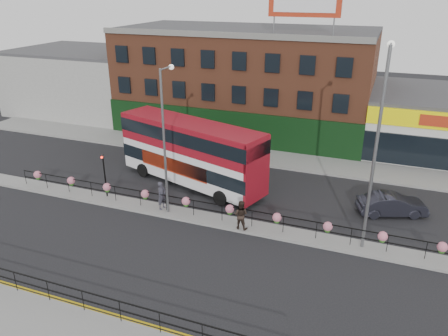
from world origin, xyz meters
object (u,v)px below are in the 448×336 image
(lamp_column_west, at_px, (165,130))
(lamp_column_east, at_px, (378,134))
(pedestrian_b, at_px, (241,215))
(pedestrian_a, at_px, (162,195))
(car, at_px, (392,204))
(double_decker_bus, at_px, (191,147))

(lamp_column_west, xyz_separation_m, lamp_column_east, (12.48, 0.28, 1.10))
(pedestrian_b, height_order, lamp_column_east, lamp_column_east)
(lamp_column_east, bearing_deg, pedestrian_a, -178.94)
(car, bearing_deg, double_decker_bus, 70.55)
(car, height_order, pedestrian_a, pedestrian_a)
(pedestrian_a, xyz_separation_m, pedestrian_b, (5.80, -0.60, -0.03))
(pedestrian_b, xyz_separation_m, lamp_column_east, (7.25, 0.84, 5.80))
(double_decker_bus, height_order, pedestrian_b, double_decker_bus)
(lamp_column_west, bearing_deg, lamp_column_east, 1.27)
(pedestrian_b, relative_size, lamp_column_east, 0.17)
(double_decker_bus, distance_m, lamp_column_west, 5.41)
(lamp_column_west, bearing_deg, pedestrian_b, -6.17)
(car, height_order, pedestrian_b, pedestrian_b)
(pedestrian_b, xyz_separation_m, lamp_column_west, (-5.23, 0.57, 4.69))
(pedestrian_a, bearing_deg, car, -61.95)
(pedestrian_b, distance_m, lamp_column_east, 9.32)
(double_decker_bus, relative_size, car, 2.64)
(pedestrian_a, relative_size, lamp_column_east, 0.17)
(car, bearing_deg, lamp_column_east, 141.84)
(car, distance_m, pedestrian_a, 15.33)
(car, bearing_deg, lamp_column_west, 88.82)
(lamp_column_east, bearing_deg, lamp_column_west, -178.73)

